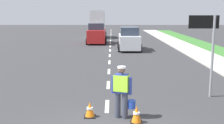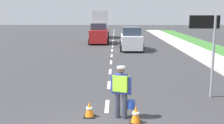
# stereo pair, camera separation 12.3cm
# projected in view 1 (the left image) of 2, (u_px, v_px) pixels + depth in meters

# --- Properties ---
(ground_plane) EXTENTS (96.00, 96.00, 0.00)m
(ground_plane) POSITION_uv_depth(u_px,v_px,m) (111.00, 46.00, 28.11)
(ground_plane) COLOR #333335
(lane_center_line) EXTENTS (0.14, 46.40, 0.01)m
(lane_center_line) POSITION_uv_depth(u_px,v_px,m) (111.00, 42.00, 32.24)
(lane_center_line) COLOR silver
(lane_center_line) RESTS_ON ground
(road_worker) EXTENTS (0.77, 0.41, 1.67)m
(road_worker) POSITION_uv_depth(u_px,v_px,m) (123.00, 89.00, 8.82)
(road_worker) COLOR #383D4C
(road_worker) RESTS_ON ground
(lane_direction_sign) EXTENTS (1.16, 0.10, 3.20)m
(lane_direction_sign) POSITION_uv_depth(u_px,v_px,m) (208.00, 36.00, 10.84)
(lane_direction_sign) COLOR gray
(lane_direction_sign) RESTS_ON ground
(traffic_cone_near) EXTENTS (0.36, 0.36, 0.53)m
(traffic_cone_near) POSITION_uv_depth(u_px,v_px,m) (137.00, 114.00, 8.54)
(traffic_cone_near) COLOR black
(traffic_cone_near) RESTS_ON ground
(traffic_cone_far) EXTENTS (0.36, 0.36, 0.50)m
(traffic_cone_far) POSITION_uv_depth(u_px,v_px,m) (91.00, 110.00, 9.02)
(traffic_cone_far) COLOR black
(traffic_cone_far) RESTS_ON ground
(delivery_truck) EXTENTS (2.16, 4.60, 3.54)m
(delivery_truck) POSITION_uv_depth(u_px,v_px,m) (99.00, 26.00, 36.99)
(delivery_truck) COLOR silver
(delivery_truck) RESTS_ON ground
(car_oncoming_second) EXTENTS (2.10, 4.02, 2.18)m
(car_oncoming_second) POSITION_uv_depth(u_px,v_px,m) (97.00, 34.00, 30.28)
(car_oncoming_second) COLOR red
(car_oncoming_second) RESTS_ON ground
(car_outgoing_far) EXTENTS (2.01, 4.14, 2.04)m
(car_outgoing_far) POSITION_uv_depth(u_px,v_px,m) (130.00, 39.00, 24.99)
(car_outgoing_far) COLOR silver
(car_outgoing_far) RESTS_ON ground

